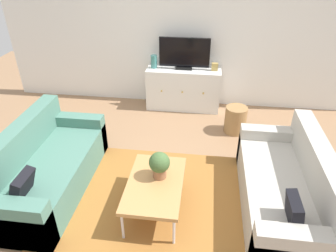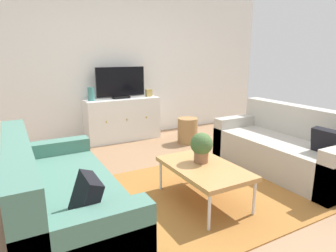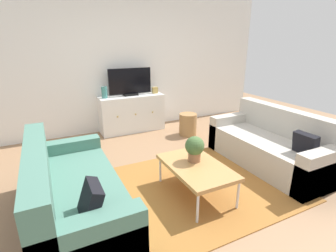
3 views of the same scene
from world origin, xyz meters
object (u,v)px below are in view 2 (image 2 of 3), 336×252
(flat_screen_tv, at_px, (121,83))
(mantel_clock, at_px, (149,93))
(couch_left_side, at_px, (55,202))
(glass_vase, at_px, (91,94))
(potted_plant, at_px, (201,146))
(coffee_table, at_px, (204,169))
(couch_right_side, at_px, (288,149))
(tv_console, at_px, (122,119))
(wicker_basket, at_px, (188,131))

(flat_screen_tv, relative_size, mantel_clock, 6.58)
(couch_left_side, height_order, flat_screen_tv, flat_screen_tv)
(flat_screen_tv, height_order, glass_vase, flat_screen_tv)
(flat_screen_tv, bearing_deg, potted_plant, -91.19)
(coffee_table, xyz_separation_m, glass_vase, (-0.44, 2.56, 0.48))
(couch_left_side, bearing_deg, potted_plant, -3.24)
(couch_right_side, relative_size, glass_vase, 8.27)
(glass_vase, relative_size, mantel_clock, 1.70)
(coffee_table, relative_size, potted_plant, 3.11)
(couch_right_side, height_order, flat_screen_tv, flat_screen_tv)
(couch_right_side, xyz_separation_m, flat_screen_tv, (-1.39, 2.39, 0.72))
(tv_console, relative_size, glass_vase, 5.80)
(wicker_basket, bearing_deg, mantel_clock, 116.63)
(flat_screen_tv, distance_m, mantel_clock, 0.56)
(couch_left_side, relative_size, tv_console, 1.43)
(couch_right_side, bearing_deg, flat_screen_tv, 120.08)
(flat_screen_tv, bearing_deg, couch_left_side, -121.74)
(potted_plant, relative_size, tv_console, 0.24)
(tv_console, height_order, flat_screen_tv, flat_screen_tv)
(tv_console, xyz_separation_m, glass_vase, (-0.52, 0.00, 0.48))
(potted_plant, xyz_separation_m, flat_screen_tv, (0.05, 2.48, 0.43))
(coffee_table, distance_m, mantel_clock, 2.67)
(couch_right_side, relative_size, tv_console, 1.43)
(mantel_clock, bearing_deg, couch_right_side, -70.01)
(coffee_table, relative_size, wicker_basket, 2.25)
(glass_vase, xyz_separation_m, mantel_clock, (1.05, 0.00, -0.05))
(couch_left_side, bearing_deg, coffee_table, -7.54)
(tv_console, bearing_deg, flat_screen_tv, 90.00)
(couch_right_side, xyz_separation_m, tv_console, (-1.39, 2.37, 0.09))
(glass_vase, distance_m, mantel_clock, 1.05)
(potted_plant, height_order, flat_screen_tv, flat_screen_tv)
(couch_left_side, xyz_separation_m, coffee_table, (1.40, -0.19, 0.09))
(couch_left_side, xyz_separation_m, flat_screen_tv, (1.48, 2.39, 0.72))
(tv_console, distance_m, wicker_basket, 1.17)
(coffee_table, bearing_deg, tv_console, 88.15)
(flat_screen_tv, bearing_deg, glass_vase, -177.81)
(couch_left_side, bearing_deg, couch_right_side, 0.00)
(potted_plant, xyz_separation_m, tv_console, (0.05, 2.46, -0.20))
(potted_plant, xyz_separation_m, wicker_basket, (0.95, 1.72, -0.35))
(couch_left_side, distance_m, flat_screen_tv, 2.91)
(tv_console, xyz_separation_m, wicker_basket, (0.89, -0.74, -0.15))
(couch_right_side, height_order, tv_console, couch_right_side)
(couch_right_side, xyz_separation_m, potted_plant, (-1.44, -0.08, 0.29))
(tv_console, xyz_separation_m, flat_screen_tv, (0.00, 0.02, 0.63))
(couch_right_side, xyz_separation_m, wicker_basket, (-0.49, 1.63, -0.06))
(couch_left_side, height_order, wicker_basket, couch_left_side)
(coffee_table, xyz_separation_m, potted_plant, (0.03, 0.10, 0.20))
(coffee_table, height_order, tv_console, tv_console)
(coffee_table, relative_size, glass_vase, 4.37)
(wicker_basket, bearing_deg, couch_right_side, -73.22)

